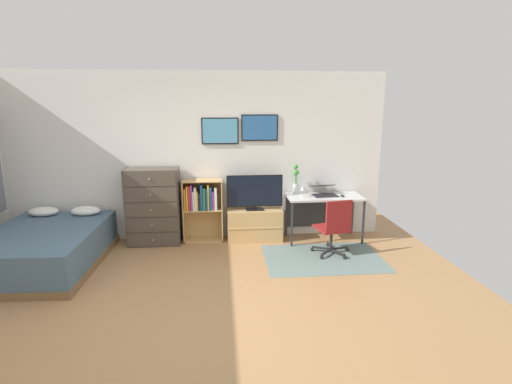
# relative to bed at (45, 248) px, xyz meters

# --- Properties ---
(ground_plane) EXTENTS (7.20, 7.20, 0.00)m
(ground_plane) POSITION_rel_bed_xyz_m (2.05, -1.36, -0.26)
(ground_plane) COLOR #A87A4C
(wall_back_with_posters) EXTENTS (6.12, 0.09, 2.70)m
(wall_back_with_posters) POSITION_rel_bed_xyz_m (2.06, 1.07, 1.09)
(wall_back_with_posters) COLOR silver
(wall_back_with_posters) RESTS_ON ground_plane
(area_rug) EXTENTS (1.70, 1.20, 0.01)m
(area_rug) POSITION_rel_bed_xyz_m (3.89, -0.08, -0.26)
(area_rug) COLOR slate
(area_rug) RESTS_ON ground_plane
(bed) EXTENTS (1.50, 2.06, 0.65)m
(bed) POSITION_rel_bed_xyz_m (0.00, 0.00, 0.00)
(bed) COLOR brown
(bed) RESTS_ON ground_plane
(dresser) EXTENTS (0.82, 0.46, 1.21)m
(dresser) POSITION_rel_bed_xyz_m (1.36, 0.80, 0.34)
(dresser) COLOR #4C4238
(dresser) RESTS_ON ground_plane
(bookshelf) EXTENTS (0.63, 0.30, 1.01)m
(bookshelf) POSITION_rel_bed_xyz_m (2.11, 0.86, 0.36)
(bookshelf) COLOR tan
(bookshelf) RESTS_ON ground_plane
(tv_stand) EXTENTS (0.89, 0.41, 0.51)m
(tv_stand) POSITION_rel_bed_xyz_m (2.96, 0.81, -0.01)
(tv_stand) COLOR tan
(tv_stand) RESTS_ON ground_plane
(television) EXTENTS (0.90, 0.16, 0.57)m
(television) POSITION_rel_bed_xyz_m (2.96, 0.79, 0.54)
(television) COLOR black
(television) RESTS_ON tv_stand
(desk) EXTENTS (1.20, 0.59, 0.74)m
(desk) POSITION_rel_bed_xyz_m (4.09, 0.80, 0.34)
(desk) COLOR silver
(desk) RESTS_ON ground_plane
(office_chair) EXTENTS (0.58, 0.57, 0.86)m
(office_chair) POSITION_rel_bed_xyz_m (4.06, 0.01, 0.19)
(office_chair) COLOR #232326
(office_chair) RESTS_ON ground_plane
(laptop) EXTENTS (0.43, 0.46, 0.17)m
(laptop) POSITION_rel_bed_xyz_m (4.09, 0.80, 0.54)
(laptop) COLOR #333338
(laptop) RESTS_ON desk
(computer_mouse) EXTENTS (0.06, 0.10, 0.03)m
(computer_mouse) POSITION_rel_bed_xyz_m (4.36, 0.64, 0.49)
(computer_mouse) COLOR #262628
(computer_mouse) RESTS_ON desk
(bamboo_vase) EXTENTS (0.09, 0.11, 0.48)m
(bamboo_vase) POSITION_rel_bed_xyz_m (3.65, 0.93, 0.69)
(bamboo_vase) COLOR silver
(bamboo_vase) RESTS_ON desk
(wine_glass) EXTENTS (0.07, 0.07, 0.18)m
(wine_glass) POSITION_rel_bed_xyz_m (3.72, 0.68, 0.61)
(wine_glass) COLOR silver
(wine_glass) RESTS_ON desk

